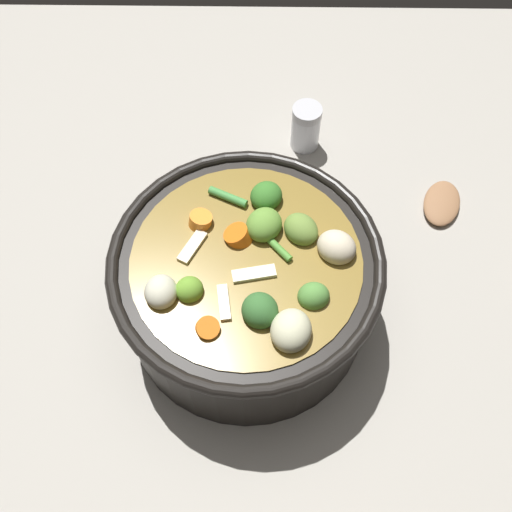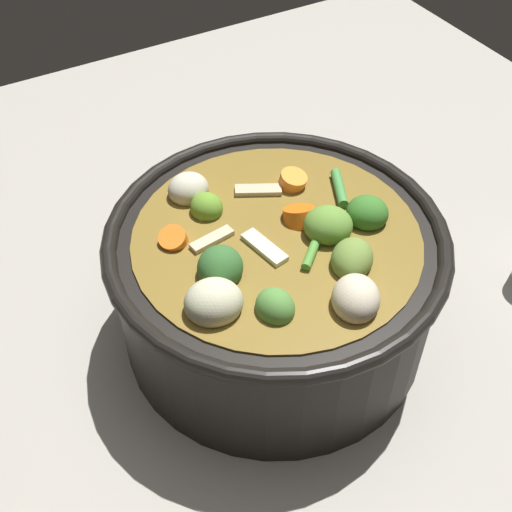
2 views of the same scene
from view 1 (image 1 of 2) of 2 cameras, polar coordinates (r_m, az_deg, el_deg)
ground_plane at (r=0.72m, az=-0.80°, el=-5.17°), size 1.10×1.10×0.00m
cooking_pot at (r=0.66m, az=-0.83°, el=-2.75°), size 0.29×0.29×0.14m
wooden_spoon at (r=0.84m, az=20.63°, el=3.64°), size 0.20×0.22×0.01m
salt_shaker at (r=0.84m, az=4.68°, el=11.97°), size 0.04×0.04×0.07m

